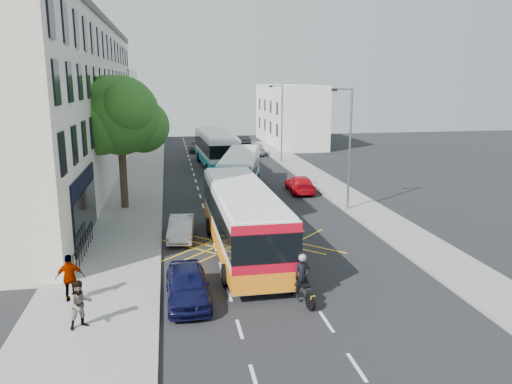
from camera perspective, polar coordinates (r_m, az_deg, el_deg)
name	(u,v)px	position (r m, az deg, el deg)	size (l,w,h in m)	color
ground	(304,289)	(21.53, 5.56, -10.94)	(120.00, 120.00, 0.00)	black
pavement_left	(125,208)	(35.17, -14.71, -1.79)	(5.00, 70.00, 0.15)	gray
pavement_right	(349,199)	(37.34, 10.54, -0.76)	(3.00, 70.00, 0.15)	gray
terrace_main	(61,103)	(44.35, -21.44, 9.41)	(8.30, 45.00, 13.50)	beige
terrace_far	(105,106)	(74.56, -16.83, 9.35)	(8.00, 20.00, 10.00)	silver
building_right	(289,115)	(69.12, 3.81, 8.81)	(6.00, 18.00, 8.00)	silver
street_tree	(120,116)	(34.16, -15.32, 8.34)	(6.30, 5.70, 8.80)	#382619
lamp_near	(349,143)	(33.33, 10.54, 5.58)	(1.45, 0.15, 8.00)	slate
lamp_far	(281,119)	(52.44, 2.86, 8.28)	(1.45, 0.15, 8.00)	slate
railings	(84,245)	(25.88, -19.10, -5.78)	(0.08, 5.60, 1.14)	black
bus_near	(242,219)	(25.07, -1.55, -3.09)	(3.14, 12.15, 3.41)	silver
bus_mid	(240,171)	(39.16, -1.80, 2.36)	(4.91, 11.15, 3.05)	silver
bus_far	(216,149)	(50.87, -4.63, 4.97)	(3.52, 12.49, 3.48)	silver
motorbike	(302,279)	(19.97, 5.24, -9.93)	(0.81, 2.24, 2.01)	black
parked_car_blue	(188,285)	(20.19, -7.84, -10.45)	(1.68, 4.17, 1.42)	#0C0E33
parked_car_silver	(181,228)	(27.91, -8.52, -4.10)	(1.31, 3.76, 1.24)	#B8BBC1
red_hatchback	(300,184)	(39.20, 5.04, 0.91)	(1.82, 4.48, 1.30)	red
distant_car_grey	(198,147)	(62.09, -6.66, 5.18)	(2.05, 4.45, 1.24)	#3F4247
distant_car_silver	(256,149)	(58.95, -0.02, 4.99)	(1.75, 4.36, 1.49)	#94979B
distant_car_dark	(244,140)	(69.26, -1.42, 6.00)	(1.24, 3.55, 1.17)	black
pedestrian_near	(80,304)	(18.70, -19.43, -12.01)	(0.84, 0.66, 1.74)	gray
pedestrian_far	(70,278)	(20.93, -20.46, -9.18)	(1.11, 0.46, 1.89)	gray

